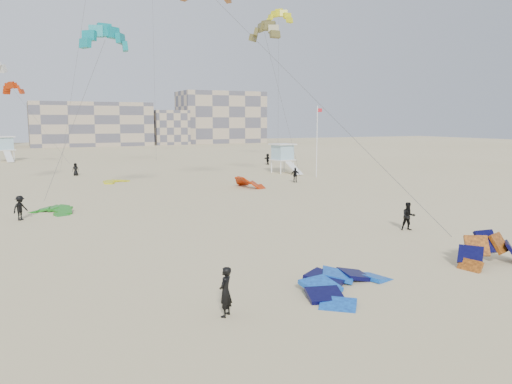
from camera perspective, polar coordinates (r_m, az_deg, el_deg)
name	(u,v)px	position (r m, az deg, el deg)	size (l,w,h in m)	color
ground	(258,292)	(20.84, 0.17, -11.35)	(320.00, 320.00, 0.00)	beige
kite_ground_blue	(346,289)	(21.50, 10.22, -10.86)	(4.66, 4.82, 0.98)	#1172EF
kite_ground_orange	(492,266)	(26.98, 25.40, -7.60)	(3.77, 2.73, 2.58)	orange
kite_ground_green	(53,213)	(41.05, -22.23, -2.22)	(3.42, 3.56, 0.86)	#168C27
kite_ground_red_far	(249,187)	(52.62, -0.78, 0.55)	(3.78, 3.53, 1.85)	red
kite_ground_yellow	(115,183)	(58.85, -15.79, 1.05)	(3.06, 3.21, 0.42)	#EBFE11
kitesurfer_main	(225,292)	(18.16, -3.52, -11.31)	(0.66, 0.44, 1.82)	black
kitesurfer_b	(408,216)	(33.34, 17.02, -2.68)	(0.88, 0.68, 1.80)	black
kitesurfer_c	(20,208)	(38.79, -25.35, -1.66)	(1.13, 0.65, 1.75)	black
kitesurfer_d	(295,175)	(56.78, 4.52, 1.95)	(1.00, 0.42, 1.71)	black
kitesurfer_e	(76,169)	(67.62, -19.93, 2.45)	(0.80, 0.52, 1.63)	black
kitesurfer_f	(268,159)	(80.02, 1.33, 3.79)	(1.63, 0.52, 1.76)	black
kite_fly_teal_a	(105,40)	(44.08, -16.85, 16.31)	(7.58, 5.16, 13.67)	#0C9691
kite_fly_olive	(264,32)	(55.30, 0.96, 17.77)	(7.21, 4.77, 16.59)	brown
kite_fly_yellow	(279,18)	(82.79, 2.62, 19.23)	(5.78, 5.78, 23.30)	#EBFE11
kite_fly_red	(13,89)	(82.32, -26.00, 10.50)	(8.93, 10.16, 11.88)	red
lifeguard_tower_near	(283,159)	(66.90, 3.06, 3.84)	(3.13, 5.57, 3.93)	white
lifeguard_tower_far	(5,149)	(96.61, -26.76, 4.42)	(3.59, 6.21, 4.32)	white
flagpole	(317,140)	(62.35, 6.99, 5.91)	(0.71, 0.11, 8.79)	white
condo_mid	(91,124)	(148.88, -18.36, 7.37)	(32.00, 16.00, 12.00)	tan
condo_east	(221,117)	(160.74, -4.05, 8.49)	(26.00, 14.00, 16.00)	tan
condo_fill_right	(169,127)	(151.26, -9.89, 7.28)	(10.00, 10.00, 10.00)	tan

